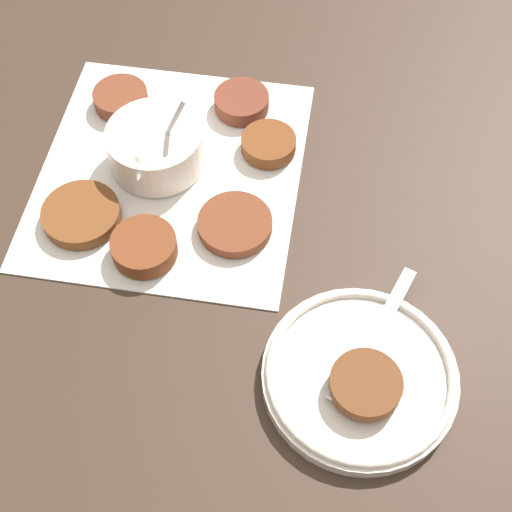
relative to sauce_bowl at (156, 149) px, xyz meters
name	(u,v)px	position (x,y,z in m)	size (l,w,h in m)	color
ground_plane	(156,189)	(0.03, 0.01, -0.02)	(4.00, 4.00, 0.00)	#38281E
napkin	(171,172)	(0.01, 0.02, -0.02)	(0.31, 0.29, 0.00)	white
sauce_bowl	(156,149)	(0.00, 0.00, 0.00)	(0.11, 0.10, 0.09)	silver
fritter_0	(144,247)	(0.11, 0.02, -0.01)	(0.06, 0.06, 0.02)	brown
fritter_1	(121,98)	(-0.07, -0.06, -0.01)	(0.06, 0.06, 0.02)	brown
fritter_2	(235,224)	(0.07, 0.10, -0.01)	(0.08, 0.08, 0.01)	brown
fritter_3	(242,102)	(-0.10, 0.07, -0.01)	(0.06, 0.06, 0.02)	brown
fritter_4	(269,144)	(-0.04, 0.11, -0.01)	(0.06, 0.06, 0.02)	brown
fritter_5	(81,214)	(0.09, -0.06, -0.01)	(0.08, 0.08, 0.01)	brown
serving_plate	(360,376)	(0.21, 0.24, -0.01)	(0.17, 0.17, 0.02)	silver
fritter_on_plate	(366,384)	(0.22, 0.25, 0.00)	(0.06, 0.06, 0.01)	brown
fork	(369,349)	(0.18, 0.25, 0.00)	(0.15, 0.07, 0.00)	silver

